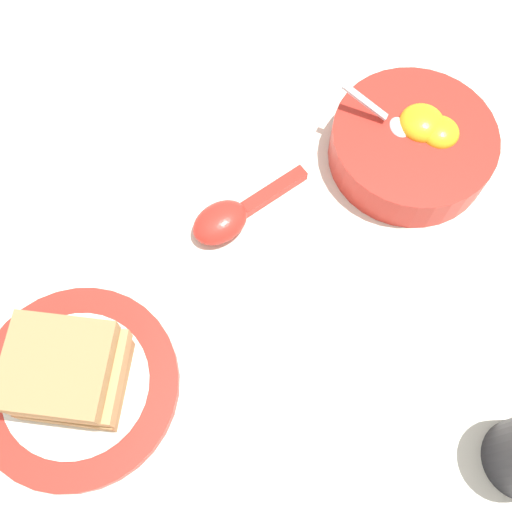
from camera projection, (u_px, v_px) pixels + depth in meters
The scene contains 5 objects.
ground_plane at pixel (254, 352), 0.56m from camera, with size 3.00×3.00×0.00m, color silver.
egg_bowl at pixel (412, 144), 0.62m from camera, with size 0.17×0.17×0.07m.
toast_plate at pixel (77, 385), 0.54m from camera, with size 0.18×0.18×0.01m.
toast_sandwich at pixel (68, 372), 0.50m from camera, with size 0.11×0.12×0.06m.
soup_spoon at pixel (229, 217), 0.60m from camera, with size 0.07×0.14×0.03m.
Camera 1 is at (0.13, -0.04, 0.55)m, focal length 42.00 mm.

